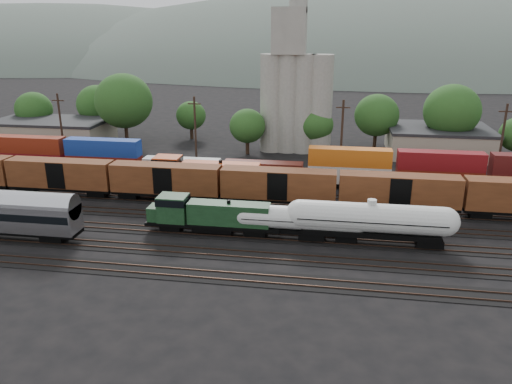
# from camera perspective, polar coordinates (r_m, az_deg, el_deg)

# --- Properties ---
(ground) EXTENTS (600.00, 600.00, 0.00)m
(ground) POSITION_cam_1_polar(r_m,az_deg,el_deg) (62.52, -1.53, -3.12)
(ground) COLOR black
(tracks) EXTENTS (180.00, 33.20, 0.20)m
(tracks) POSITION_cam_1_polar(r_m,az_deg,el_deg) (62.50, -1.53, -3.08)
(tracks) COLOR black
(tracks) RESTS_ON ground
(green_locomotive) EXTENTS (15.68, 2.77, 4.15)m
(green_locomotive) POSITION_cam_1_polar(r_m,az_deg,el_deg) (57.82, -5.77, -2.54)
(green_locomotive) COLOR black
(green_locomotive) RESTS_ON ground
(tank_car_a) EXTENTS (15.26, 2.73, 4.00)m
(tank_car_a) POSITION_cam_1_polar(r_m,az_deg,el_deg) (56.15, 5.07, -3.16)
(tank_car_a) COLOR silver
(tank_car_a) RESTS_ON ground
(tank_car_b) EXTENTS (18.71, 3.35, 4.90)m
(tank_car_b) POSITION_cam_1_polar(r_m,az_deg,el_deg) (56.05, 12.97, -3.08)
(tank_car_b) COLOR silver
(tank_car_b) RESTS_ON ground
(orange_locomotive) EXTENTS (18.76, 3.13, 4.69)m
(orange_locomotive) POSITION_cam_1_polar(r_m,az_deg,el_deg) (72.64, -6.51, 2.13)
(orange_locomotive) COLOR black
(orange_locomotive) RESTS_ON ground
(boxcar_string) EXTENTS (138.20, 2.90, 4.20)m
(boxcar_string) POSITION_cam_1_polar(r_m,az_deg,el_deg) (68.91, -10.25, 1.42)
(boxcar_string) COLOR black
(boxcar_string) RESTS_ON ground
(container_wall) EXTENTS (162.38, 2.60, 5.80)m
(container_wall) POSITION_cam_1_polar(r_m,az_deg,el_deg) (76.81, -4.10, 3.15)
(container_wall) COLOR black
(container_wall) RESTS_ON ground
(grain_silo) EXTENTS (13.40, 5.00, 29.00)m
(grain_silo) POSITION_cam_1_polar(r_m,az_deg,el_deg) (94.10, 4.48, 11.34)
(grain_silo) COLOR #9A988E
(grain_silo) RESTS_ON ground
(industrial_sheds) EXTENTS (119.38, 17.26, 5.10)m
(industrial_sheds) POSITION_cam_1_polar(r_m,az_deg,el_deg) (94.67, 6.34, 5.98)
(industrial_sheds) COLOR #9E937F
(industrial_sheds) RESTS_ON ground
(tree_band) EXTENTS (167.68, 22.04, 14.21)m
(tree_band) POSITION_cam_1_polar(r_m,az_deg,el_deg) (96.41, 0.59, 9.44)
(tree_band) COLOR black
(tree_band) RESTS_ON ground
(utility_poles) EXTENTS (122.20, 0.36, 12.00)m
(utility_poles) POSITION_cam_1_polar(r_m,az_deg,el_deg) (81.56, 1.26, 6.65)
(utility_poles) COLOR black
(utility_poles) RESTS_ON ground
(distant_hills) EXTENTS (860.00, 286.00, 130.00)m
(distant_hills) POSITION_cam_1_polar(r_m,az_deg,el_deg) (320.32, 11.48, 10.50)
(distant_hills) COLOR #59665B
(distant_hills) RESTS_ON ground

